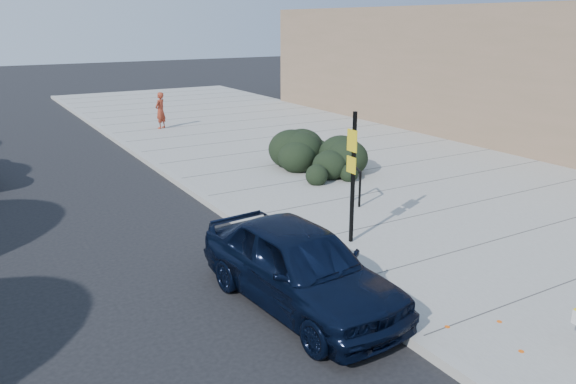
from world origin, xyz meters
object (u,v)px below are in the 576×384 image
Objects in this scene: bike_rack at (357,182)px; sedan_navy at (300,266)px; pedestrian at (160,110)px; sign_post at (353,170)px.

bike_rack is 5.25m from sedan_navy.
sedan_navy reaches higher than bike_rack.
sedan_navy is 16.35m from pedestrian.
pedestrian is (-0.87, 12.53, 0.21)m from bike_rack.
sign_post is (-1.68, -1.99, 0.99)m from bike_rack.
bike_rack is 0.60× the size of pedestrian.
sign_post is at bearing 49.11° from pedestrian.
sedan_navy is 2.73× the size of pedestrian.
sedan_navy is at bearing -143.41° from sign_post.
bike_rack is 0.22× the size of sedan_navy.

